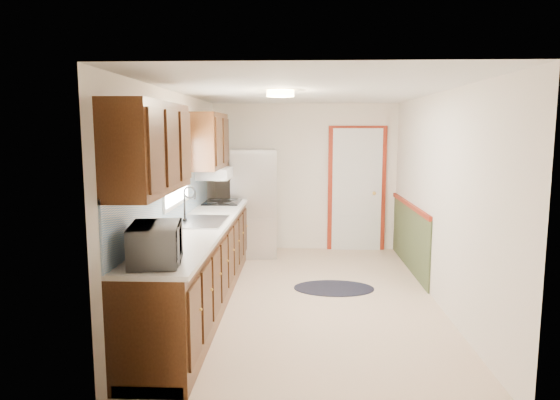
{
  "coord_description": "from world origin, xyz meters",
  "views": [
    {
      "loc": [
        -0.09,
        -5.69,
        1.97
      ],
      "look_at": [
        -0.32,
        0.14,
        1.15
      ],
      "focal_mm": 32.0,
      "sensor_mm": 36.0,
      "label": 1
    }
  ],
  "objects": [
    {
      "name": "kitchen_run",
      "position": [
        -1.24,
        -0.29,
        0.81
      ],
      "size": [
        0.63,
        4.0,
        2.2
      ],
      "color": "#391D0D",
      "rests_on": "ground"
    },
    {
      "name": "ceiling_fixture",
      "position": [
        -0.3,
        -0.2,
        2.36
      ],
      "size": [
        0.3,
        0.3,
        0.06
      ],
      "primitive_type": "cylinder",
      "color": "#FFD88C",
      "rests_on": "room_shell"
    },
    {
      "name": "refrigerator",
      "position": [
        -0.81,
        2.05,
        0.84
      ],
      "size": [
        0.76,
        0.74,
        1.67
      ],
      "rotation": [
        0.0,
        0.0,
        0.1
      ],
      "color": "#B7B7BC",
      "rests_on": "ground"
    },
    {
      "name": "rug",
      "position": [
        0.35,
        0.36,
        0.01
      ],
      "size": [
        1.01,
        0.66,
        0.01
      ],
      "primitive_type": "ellipsoid",
      "rotation": [
        0.0,
        0.0,
        -0.01
      ],
      "color": "black",
      "rests_on": "ground"
    },
    {
      "name": "room_shell",
      "position": [
        0.0,
        0.0,
        1.2
      ],
      "size": [
        3.2,
        5.2,
        2.52
      ],
      "color": "beige",
      "rests_on": "ground"
    },
    {
      "name": "cooktop",
      "position": [
        -1.19,
        1.33,
        0.95
      ],
      "size": [
        0.5,
        0.6,
        0.02
      ],
      "primitive_type": "cube",
      "color": "black",
      "rests_on": "kitchen_run"
    },
    {
      "name": "back_wall_trim",
      "position": [
        0.99,
        2.21,
        0.89
      ],
      "size": [
        1.12,
        2.3,
        2.08
      ],
      "color": "maroon",
      "rests_on": "ground"
    },
    {
      "name": "microwave",
      "position": [
        -1.2,
        -1.95,
        1.13
      ],
      "size": [
        0.4,
        0.6,
        0.38
      ],
      "primitive_type": "imported",
      "rotation": [
        0.0,
        0.0,
        1.75
      ],
      "color": "white",
      "rests_on": "kitchen_run"
    }
  ]
}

